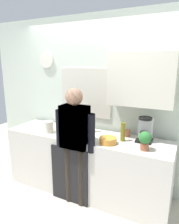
{
  "coord_description": "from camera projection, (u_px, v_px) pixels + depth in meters",
  "views": [
    {
      "loc": [
        1.3,
        -2.17,
        1.9
      ],
      "look_at": [
        0.09,
        0.25,
        1.25
      ],
      "focal_mm": 33.0,
      "sensor_mm": 36.0,
      "label": 1
    }
  ],
  "objects": [
    {
      "name": "dish_soap",
      "position": [
        91.0,
        133.0,
        2.8
      ],
      "size": [
        0.06,
        0.06,
        0.18
      ],
      "color": "green",
      "rests_on": "kitchen_counter"
    },
    {
      "name": "mixing_bowl",
      "position": [
        108.0,
        140.0,
        2.63
      ],
      "size": [
        0.22,
        0.22,
        0.08
      ],
      "primitive_type": "cylinder",
      "color": "orange",
      "rests_on": "kitchen_counter"
    },
    {
      "name": "potted_plant",
      "position": [
        145.0,
        139.0,
        2.41
      ],
      "size": [
        0.15,
        0.15,
        0.23
      ],
      "color": "#9E5638",
      "rests_on": "kitchen_counter"
    },
    {
      "name": "ground_plane",
      "position": [
        76.0,
        201.0,
        2.89
      ],
      "size": [
        8.0,
        8.0,
        0.0
      ],
      "primitive_type": "plane",
      "color": "beige"
    },
    {
      "name": "person_guest",
      "position": [
        75.0,
        138.0,
        2.67
      ],
      "size": [
        0.57,
        0.22,
        1.6
      ],
      "rotation": [
        0.0,
        0.0,
        2.75
      ],
      "color": "brown",
      "rests_on": "ground_plane"
    },
    {
      "name": "bottle_red_vinegar",
      "position": [
        93.0,
        125.0,
        3.06
      ],
      "size": [
        0.06,
        0.06,
        0.22
      ],
      "primitive_type": "cylinder",
      "color": "maroon",
      "rests_on": "kitchen_counter"
    },
    {
      "name": "cup_yellow_cup",
      "position": [
        81.0,
        126.0,
        3.21
      ],
      "size": [
        0.07,
        0.07,
        0.08
      ],
      "primitive_type": "cylinder",
      "color": "yellow",
      "rests_on": "kitchen_counter"
    },
    {
      "name": "back_wall_assembly",
      "position": [
        103.0,
        99.0,
        3.14
      ],
      "size": [
        4.01,
        0.42,
        2.6
      ],
      "color": "silver",
      "rests_on": "ground_plane"
    },
    {
      "name": "bottle_olive_oil",
      "position": [
        123.0,
        132.0,
        2.7
      ],
      "size": [
        0.06,
        0.06,
        0.25
      ],
      "primitive_type": "cylinder",
      "color": "olive",
      "rests_on": "kitchen_counter"
    },
    {
      "name": "dishwasher_panel",
      "position": [
        69.0,
        176.0,
        2.81
      ],
      "size": [
        0.56,
        0.02,
        0.8
      ],
      "primitive_type": "cube",
      "color": "black",
      "rests_on": "ground_plane"
    },
    {
      "name": "kitchen_counter",
      "position": [
        86.0,
        163.0,
        3.05
      ],
      "size": [
        2.41,
        0.64,
        0.89
      ],
      "primitive_type": "cube",
      "color": "beige",
      "rests_on": "ground_plane"
    },
    {
      "name": "bottle_amber_beer",
      "position": [
        58.0,
        127.0,
        2.93
      ],
      "size": [
        0.06,
        0.06,
        0.23
      ],
      "primitive_type": "cylinder",
      "color": "brown",
      "rests_on": "kitchen_counter"
    },
    {
      "name": "coffee_maker",
      "position": [
        145.0,
        130.0,
        2.7
      ],
      "size": [
        0.2,
        0.2,
        0.33
      ],
      "color": "black",
      "rests_on": "kitchen_counter"
    },
    {
      "name": "cup_terracotta_mug",
      "position": [
        127.0,
        133.0,
        2.89
      ],
      "size": [
        0.08,
        0.08,
        0.09
      ],
      "primitive_type": "cylinder",
      "color": "#B26647",
      "rests_on": "kitchen_counter"
    },
    {
      "name": "person_at_sink",
      "position": [
        75.0,
        138.0,
        2.67
      ],
      "size": [
        0.57,
        0.22,
        1.6
      ],
      "rotation": [
        0.0,
        0.0,
        0.02
      ],
      "color": "black",
      "rests_on": "ground_plane"
    },
    {
      "name": "bottle_clear_soda",
      "position": [
        67.0,
        120.0,
        3.17
      ],
      "size": [
        0.09,
        0.09,
        0.28
      ],
      "primitive_type": "cylinder",
      "color": "#2D8C33",
      "rests_on": "kitchen_counter"
    },
    {
      "name": "storage_canister",
      "position": [
        49.0,
        127.0,
        3.04
      ],
      "size": [
        0.14,
        0.14,
        0.17
      ],
      "primitive_type": "cylinder",
      "color": "silver",
      "rests_on": "kitchen_counter"
    }
  ]
}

